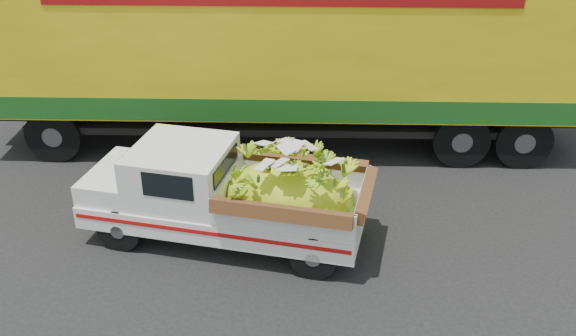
# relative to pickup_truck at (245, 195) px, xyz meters

# --- Properties ---
(ground) EXTENTS (100.00, 100.00, 0.00)m
(ground) POSITION_rel_pickup_truck_xyz_m (-1.41, -0.13, -0.83)
(ground) COLOR black
(ground) RESTS_ON ground
(curb) EXTENTS (60.00, 0.25, 0.15)m
(curb) POSITION_rel_pickup_truck_xyz_m (-1.41, 6.24, -0.76)
(curb) COLOR gray
(curb) RESTS_ON ground
(sidewalk) EXTENTS (60.00, 4.00, 0.14)m
(sidewalk) POSITION_rel_pickup_truck_xyz_m (-1.41, 8.34, -0.76)
(sidewalk) COLOR gray
(sidewalk) RESTS_ON ground
(pickup_truck) EXTENTS (4.49, 1.82, 1.55)m
(pickup_truck) POSITION_rel_pickup_truck_xyz_m (0.00, 0.00, 0.00)
(pickup_truck) COLOR black
(pickup_truck) RESTS_ON ground
(semi_trailer) EXTENTS (12.07, 4.37, 3.80)m
(semi_trailer) POSITION_rel_pickup_truck_xyz_m (-0.12, 3.80, 1.29)
(semi_trailer) COLOR black
(semi_trailer) RESTS_ON ground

